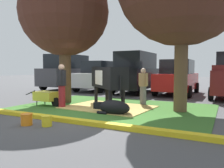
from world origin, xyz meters
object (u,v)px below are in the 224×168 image
object	(u,v)px
shade_tree_left	(64,12)
suv_dark_grey	(67,72)
person_visitor_near	(62,84)
bucket_orange	(27,119)
person_handler	(143,85)
calf_lying	(113,107)
bucket_yellow	(47,121)
sedan_silver	(99,76)
suv_black	(136,72)
wheelbarrow	(47,96)
cow_holstein	(107,78)
sedan_red	(177,78)

from	to	relation	value
shade_tree_left	suv_dark_grey	size ratio (longest dim) A/B	1.28
person_visitor_near	bucket_orange	xyz separation A→B (m)	(0.93, -2.57, -0.74)
shade_tree_left	person_handler	bearing A→B (deg)	16.83
calf_lying	bucket_yellow	xyz separation A→B (m)	(-0.85, -2.13, -0.09)
bucket_orange	sedan_silver	distance (m)	9.79
shade_tree_left	bucket_yellow	bearing A→B (deg)	-57.94
sedan_silver	calf_lying	bearing A→B (deg)	-56.57
suv_black	calf_lying	bearing A→B (deg)	-74.91
wheelbarrow	suv_dark_grey	distance (m)	7.77
cow_holstein	calf_lying	xyz separation A→B (m)	(0.93, -1.34, -0.90)
bucket_yellow	shade_tree_left	bearing A→B (deg)	122.06
suv_black	suv_dark_grey	bearing A→B (deg)	-179.71
person_visitor_near	wheelbarrow	xyz separation A→B (m)	(-0.82, 0.05, -0.51)
calf_lying	suv_black	distance (m)	7.21
person_handler	sedan_silver	world-z (taller)	sedan_silver
cow_holstein	person_handler	distance (m)	1.55
bucket_yellow	person_visitor_near	bearing A→B (deg)	121.74
cow_holstein	sedan_silver	distance (m)	6.69
sedan_silver	suv_black	xyz separation A→B (m)	(2.72, -0.05, 0.29)
calf_lying	suv_dark_grey	size ratio (longest dim) A/B	0.28
person_visitor_near	sedan_red	xyz separation A→B (m)	(3.01, 6.74, 0.08)
shade_tree_left	bucket_orange	distance (m)	5.50
person_handler	suv_dark_grey	world-z (taller)	suv_dark_grey
calf_lying	bucket_yellow	bearing A→B (deg)	-111.82
calf_lying	sedan_red	xyz separation A→B (m)	(0.67, 7.02, 0.75)
person_visitor_near	shade_tree_left	bearing A→B (deg)	122.74
bucket_yellow	suv_black	world-z (taller)	suv_black
suv_dark_grey	sedan_red	xyz separation A→B (m)	(7.93, 0.15, -0.29)
cow_holstein	sedan_red	world-z (taller)	sedan_red
person_visitor_near	cow_holstein	bearing A→B (deg)	36.78
bucket_orange	bucket_yellow	world-z (taller)	bucket_orange
wheelbarrow	sedan_red	size ratio (longest dim) A/B	0.36
shade_tree_left	sedan_red	xyz separation A→B (m)	(3.71, 5.66, -2.96)
cow_holstein	bucket_orange	world-z (taller)	cow_holstein
shade_tree_left	cow_holstein	world-z (taller)	shade_tree_left
calf_lying	bucket_yellow	size ratio (longest dim) A/B	4.56
suv_dark_grey	sedan_silver	world-z (taller)	suv_dark_grey
bucket_orange	suv_black	distance (m)	9.26
bucket_orange	sedan_silver	size ratio (longest dim) A/B	0.07
calf_lying	person_handler	size ratio (longest dim) A/B	0.86
wheelbarrow	suv_black	bearing A→B (deg)	78.75
shade_tree_left	sedan_silver	world-z (taller)	shade_tree_left
sedan_red	sedan_silver	bearing A→B (deg)	-179.17
bucket_yellow	suv_dark_grey	distance (m)	11.11
sedan_red	wheelbarrow	bearing A→B (deg)	-119.81
suv_dark_grey	suv_black	size ratio (longest dim) A/B	1.00
bucket_yellow	suv_black	size ratio (longest dim) A/B	0.06
wheelbarrow	bucket_yellow	size ratio (longest dim) A/B	5.60
person_handler	bucket_yellow	xyz separation A→B (m)	(-1.06, -4.48, -0.66)
shade_tree_left	sedan_red	world-z (taller)	shade_tree_left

